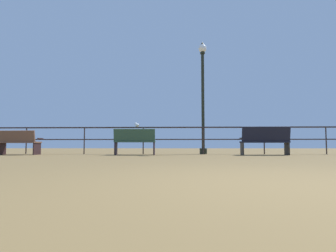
# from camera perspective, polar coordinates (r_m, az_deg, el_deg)

# --- Properties ---
(ground_plane) EXTENTS (60.00, 60.00, 0.00)m
(ground_plane) POSITION_cam_1_polar(r_m,az_deg,el_deg) (2.63, 22.83, -10.92)
(ground_plane) COLOR brown
(pier_railing) EXTENTS (22.98, 0.05, 1.05)m
(pier_railing) POSITION_cam_1_polar(r_m,az_deg,el_deg) (10.90, 7.06, -1.54)
(pier_railing) COLOR #302523
(pier_railing) RESTS_ON ground_plane
(bench_far_left) EXTENTS (1.46, 0.76, 0.86)m
(bench_far_left) POSITION_cam_1_polar(r_m,az_deg,el_deg) (11.49, -27.91, -2.75)
(bench_far_left) COLOR brown
(bench_far_left) RESTS_ON ground_plane
(bench_near_left) EXTENTS (1.45, 0.67, 0.91)m
(bench_near_left) POSITION_cam_1_polar(r_m,az_deg,el_deg) (10.05, -6.69, -2.89)
(bench_near_left) COLOR #2E4D38
(bench_near_left) RESTS_ON ground_plane
(bench_near_right) EXTENTS (1.62, 0.64, 0.98)m
(bench_near_right) POSITION_cam_1_polar(r_m,az_deg,el_deg) (10.35, 18.91, -2.61)
(bench_near_right) COLOR black
(bench_near_right) RESTS_ON ground_plane
(lamppost_center) EXTENTS (0.32, 0.32, 4.43)m
(lamppost_center) POSITION_cam_1_polar(r_m,az_deg,el_deg) (11.29, 7.00, 7.13)
(lamppost_center) COLOR black
(lamppost_center) RESTS_ON ground_plane
(seagull_on_rail) EXTENTS (0.26, 0.33, 0.17)m
(seagull_on_rail) POSITION_cam_1_polar(r_m,az_deg,el_deg) (11.02, -6.26, 0.23)
(seagull_on_rail) COLOR white
(seagull_on_rail) RESTS_ON pier_railing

